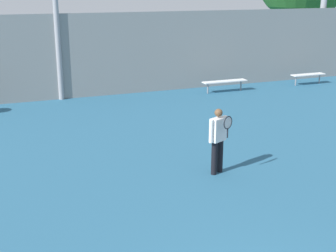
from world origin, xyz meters
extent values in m
cylinder|color=black|center=(1.48, 5.55, 0.41)|extent=(0.14, 0.14, 0.82)
cylinder|color=black|center=(1.69, 5.65, 0.41)|extent=(0.14, 0.14, 0.82)
cube|color=white|center=(1.58, 5.60, 1.10)|extent=(0.46, 0.35, 0.56)
cylinder|color=white|center=(1.35, 5.50, 1.11)|extent=(0.10, 0.10, 0.55)
cylinder|color=white|center=(1.82, 5.70, 1.11)|extent=(0.10, 0.10, 0.55)
sphere|color=brown|center=(1.58, 5.60, 1.51)|extent=(0.19, 0.19, 0.19)
cylinder|color=black|center=(1.70, 5.34, 1.07)|extent=(0.03, 0.03, 0.22)
torus|color=black|center=(1.70, 5.34, 1.32)|extent=(0.30, 0.15, 0.31)
cylinder|color=silver|center=(1.70, 5.34, 1.32)|extent=(0.25, 0.11, 0.27)
cube|color=white|center=(6.07, 13.56, 0.46)|extent=(1.99, 0.40, 0.04)
cylinder|color=gray|center=(5.27, 13.56, 0.22)|extent=(0.06, 0.06, 0.44)
cylinder|color=gray|center=(6.87, 13.56, 0.22)|extent=(0.06, 0.06, 0.44)
cube|color=white|center=(10.38, 13.56, 0.46)|extent=(1.66, 0.40, 0.04)
cylinder|color=gray|center=(9.71, 13.56, 0.22)|extent=(0.06, 0.06, 0.44)
cylinder|color=gray|center=(11.04, 13.56, 0.22)|extent=(0.06, 0.06, 0.44)
cube|color=gray|center=(0.00, 14.81, 1.67)|extent=(27.95, 0.06, 3.34)
cylinder|color=brown|center=(15.09, 20.74, 1.44)|extent=(0.44, 0.44, 2.87)
camera|label=1|loc=(-3.39, -3.73, 4.33)|focal=50.00mm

